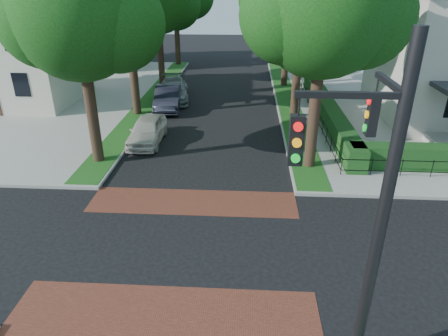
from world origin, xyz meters
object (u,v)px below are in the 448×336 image
(parked_car_middle, at_px, (168,98))
(parked_car_rear, at_px, (174,90))
(parked_car_front, at_px, (147,130))
(traffic_signal, at_px, (372,199))

(parked_car_middle, bearing_deg, parked_car_rear, 83.66)
(parked_car_middle, bearing_deg, parked_car_front, -96.09)
(traffic_signal, xyz_separation_m, parked_car_rear, (-8.49, 23.55, -3.89))
(parked_car_front, xyz_separation_m, parked_car_middle, (-0.03, 6.79, 0.08))
(parked_car_rear, bearing_deg, parked_car_middle, -99.42)
(parked_car_front, height_order, parked_car_middle, parked_car_middle)
(traffic_signal, distance_m, parked_car_front, 17.17)
(parked_car_front, relative_size, parked_car_rear, 0.80)
(traffic_signal, bearing_deg, parked_car_middle, 111.82)
(parked_car_front, bearing_deg, traffic_signal, -59.78)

